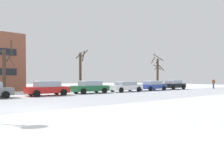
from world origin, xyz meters
TOP-DOWN VIEW (x-y plane):
  - ground_plane at (0.00, 0.00)m, footprint 120.00×120.00m
  - road_surface at (0.00, 3.43)m, footprint 80.00×8.86m
  - parked_car_red at (3.89, 8.60)m, footprint 4.10×2.12m
  - parked_car_green at (9.06, 8.90)m, footprint 4.30×2.03m
  - parked_car_white at (14.23, 8.58)m, footprint 4.61×2.01m
  - parked_car_blue at (19.41, 8.61)m, footprint 4.39×2.11m
  - parked_car_black at (24.58, 8.73)m, footprint 4.05×2.14m
  - pedestrian_crossing at (31.91, 5.93)m, footprint 0.51×0.46m
  - tree_far_right at (0.88, 13.21)m, footprint 1.99×2.00m
  - tree_far_left at (24.58, 12.06)m, footprint 1.81×2.39m
  - tree_far_mid at (9.98, 12.89)m, footprint 1.40×1.52m

SIDE VIEW (x-z plane):
  - ground_plane at x=0.00m, z-range 0.00..0.00m
  - road_surface at x=0.00m, z-range 0.00..0.00m
  - parked_car_white at x=14.23m, z-range 0.02..1.38m
  - parked_car_blue at x=19.41m, z-range 0.02..1.43m
  - parked_car_green at x=9.06m, z-range 0.01..1.47m
  - parked_car_red at x=3.89m, z-range 0.01..1.48m
  - parked_car_black at x=24.58m, z-range 0.01..1.51m
  - pedestrian_crossing at x=31.91m, z-range 0.15..1.86m
  - tree_far_right at x=0.88m, z-range -0.15..5.66m
  - tree_far_mid at x=9.98m, z-range 0.03..5.64m
  - tree_far_left at x=24.58m, z-range -0.10..5.84m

